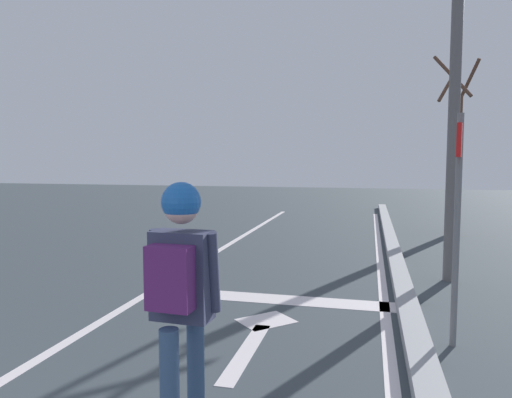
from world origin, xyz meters
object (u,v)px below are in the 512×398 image
street_sign_post (458,195)px  skater (181,283)px  traffic_signal_mast (384,24)px  roadside_tree (456,156)px

street_sign_post → skater: bearing=-130.7°
skater → traffic_signal_mast: 5.54m
traffic_signal_mast → skater: bearing=-104.4°
skater → roadside_tree: size_ratio=0.37×
traffic_signal_mast → street_sign_post: 3.49m
skater → traffic_signal_mast: bearing=75.6°
skater → roadside_tree: roadside_tree is taller
skater → traffic_signal_mast: traffic_signal_mast is taller
traffic_signal_mast → roadside_tree: 5.27m
traffic_signal_mast → roadside_tree: size_ratio=1.31×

